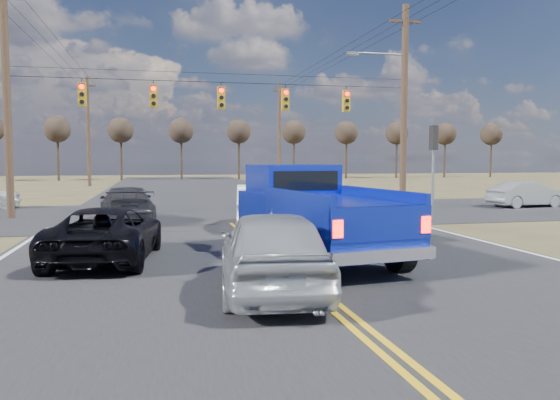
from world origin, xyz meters
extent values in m
plane|color=brown|center=(0.00, 0.00, 0.00)|extent=(160.00, 160.00, 0.00)
cube|color=#28282B|center=(0.00, 10.00, 0.00)|extent=(14.00, 120.00, 0.02)
cube|color=#28282B|center=(0.00, 18.00, 0.00)|extent=(120.00, 12.00, 0.02)
cylinder|color=#473323|center=(-9.00, 18.00, 5.00)|extent=(0.32, 0.32, 10.00)
cylinder|color=#473323|center=(9.00, 18.00, 5.00)|extent=(0.32, 0.32, 10.00)
cube|color=#473323|center=(9.00, 18.00, 9.20)|extent=(1.60, 0.12, 0.12)
cylinder|color=black|center=(0.00, 18.00, 6.00)|extent=(18.00, 0.02, 0.02)
cylinder|color=black|center=(0.00, 18.00, 6.40)|extent=(18.00, 0.02, 0.02)
cube|color=#B28C14|center=(-6.00, 18.00, 5.30)|extent=(0.34, 0.24, 1.00)
cylinder|color=#FF0C05|center=(-6.00, 17.86, 5.63)|extent=(0.20, 0.06, 0.20)
cylinder|color=black|center=(-6.00, 17.86, 5.30)|extent=(0.20, 0.06, 0.20)
cylinder|color=black|center=(-6.00, 17.86, 4.97)|extent=(0.20, 0.06, 0.20)
cube|color=black|center=(-6.00, 17.83, 5.74)|extent=(0.24, 0.14, 0.03)
cube|color=#B28C14|center=(-3.00, 18.00, 5.30)|extent=(0.34, 0.24, 1.00)
cylinder|color=#FF0C05|center=(-3.00, 17.86, 5.63)|extent=(0.20, 0.06, 0.20)
cylinder|color=black|center=(-3.00, 17.86, 5.30)|extent=(0.20, 0.06, 0.20)
cylinder|color=black|center=(-3.00, 17.86, 4.97)|extent=(0.20, 0.06, 0.20)
cube|color=black|center=(-3.00, 17.83, 5.74)|extent=(0.24, 0.14, 0.03)
cube|color=#B28C14|center=(0.00, 18.00, 5.30)|extent=(0.34, 0.24, 1.00)
cylinder|color=#FF0C05|center=(0.00, 17.86, 5.63)|extent=(0.20, 0.06, 0.20)
cylinder|color=black|center=(0.00, 17.86, 5.30)|extent=(0.20, 0.06, 0.20)
cylinder|color=black|center=(0.00, 17.86, 4.97)|extent=(0.20, 0.06, 0.20)
cube|color=black|center=(0.00, 17.83, 5.74)|extent=(0.24, 0.14, 0.03)
cube|color=#B28C14|center=(3.00, 18.00, 5.30)|extent=(0.34, 0.24, 1.00)
cylinder|color=#FF0C05|center=(3.00, 17.86, 5.63)|extent=(0.20, 0.06, 0.20)
cylinder|color=black|center=(3.00, 17.86, 5.30)|extent=(0.20, 0.06, 0.20)
cylinder|color=black|center=(3.00, 17.86, 4.97)|extent=(0.20, 0.06, 0.20)
cube|color=black|center=(3.00, 17.83, 5.74)|extent=(0.24, 0.14, 0.03)
cube|color=#B28C14|center=(6.00, 18.00, 5.30)|extent=(0.34, 0.24, 1.00)
cylinder|color=#FF0C05|center=(6.00, 17.86, 5.63)|extent=(0.20, 0.06, 0.20)
cylinder|color=black|center=(6.00, 17.86, 5.30)|extent=(0.20, 0.06, 0.20)
cylinder|color=black|center=(6.00, 17.86, 4.97)|extent=(0.20, 0.06, 0.20)
cube|color=black|center=(6.00, 17.83, 5.74)|extent=(0.24, 0.14, 0.03)
cylinder|color=slate|center=(8.20, 13.50, 1.60)|extent=(0.12, 0.12, 3.20)
cube|color=black|center=(8.20, 13.50, 3.40)|extent=(0.24, 0.34, 1.00)
cylinder|color=slate|center=(7.60, 18.00, 7.60)|extent=(2.80, 0.10, 0.10)
cube|color=slate|center=(6.30, 18.00, 7.55)|extent=(0.55, 0.22, 0.14)
cylinder|color=#473323|center=(-9.00, 46.00, 5.00)|extent=(0.32, 0.32, 10.00)
cube|color=#473323|center=(-9.00, 46.00, 9.20)|extent=(1.60, 0.12, 0.12)
cylinder|color=#473323|center=(9.00, 46.00, 5.00)|extent=(0.32, 0.32, 10.00)
cube|color=#473323|center=(9.00, 46.00, 9.20)|extent=(1.60, 0.12, 0.12)
cylinder|color=black|center=(8.30, 17.00, 9.30)|extent=(0.02, 58.00, 0.02)
cylinder|color=black|center=(9.00, 17.00, 9.30)|extent=(0.02, 58.00, 0.02)
cylinder|color=black|center=(9.70, 17.00, 9.30)|extent=(0.02, 58.00, 0.02)
cylinder|color=#33261C|center=(-14.00, 60.00, 2.75)|extent=(0.28, 0.28, 5.50)
sphere|color=#2D231C|center=(-14.00, 60.00, 5.90)|extent=(3.00, 3.00, 3.00)
cylinder|color=#33261C|center=(-7.00, 60.00, 2.75)|extent=(0.28, 0.28, 5.50)
sphere|color=#2D231C|center=(-7.00, 60.00, 5.90)|extent=(3.00, 3.00, 3.00)
cylinder|color=#33261C|center=(0.00, 60.00, 2.75)|extent=(0.28, 0.28, 5.50)
sphere|color=#2D231C|center=(0.00, 60.00, 5.90)|extent=(3.00, 3.00, 3.00)
cylinder|color=#33261C|center=(7.00, 60.00, 2.75)|extent=(0.28, 0.28, 5.50)
sphere|color=#2D231C|center=(7.00, 60.00, 5.90)|extent=(3.00, 3.00, 3.00)
cylinder|color=#33261C|center=(14.00, 60.00, 2.75)|extent=(0.28, 0.28, 5.50)
sphere|color=#2D231C|center=(14.00, 60.00, 5.90)|extent=(3.00, 3.00, 3.00)
cylinder|color=#33261C|center=(21.00, 60.00, 2.75)|extent=(0.28, 0.28, 5.50)
sphere|color=#2D231C|center=(21.00, 60.00, 5.90)|extent=(3.00, 3.00, 3.00)
cylinder|color=#33261C|center=(28.00, 60.00, 2.75)|extent=(0.28, 0.28, 5.50)
sphere|color=#2D231C|center=(28.00, 60.00, 5.90)|extent=(3.00, 3.00, 3.00)
cylinder|color=#33261C|center=(35.00, 60.00, 2.75)|extent=(0.28, 0.28, 5.50)
sphere|color=#2D231C|center=(35.00, 60.00, 5.90)|extent=(3.00, 3.00, 3.00)
cylinder|color=#33261C|center=(42.00, 60.00, 2.75)|extent=(0.28, 0.28, 5.50)
sphere|color=#2D231C|center=(42.00, 60.00, 5.90)|extent=(3.00, 3.00, 3.00)
cylinder|color=black|center=(0.22, 3.84, 0.46)|extent=(0.49, 0.96, 0.91)
cylinder|color=black|center=(2.37, 4.15, 0.46)|extent=(0.49, 0.96, 0.91)
cylinder|color=black|center=(-0.37, 7.91, 0.46)|extent=(0.49, 0.96, 0.91)
cylinder|color=black|center=(1.78, 8.22, 0.46)|extent=(0.49, 0.96, 0.91)
cube|color=#1022B0|center=(1.00, 6.03, 1.03)|extent=(3.14, 6.43, 1.14)
cube|color=#1022B0|center=(0.76, 7.66, 1.96)|extent=(2.37, 2.22, 0.82)
cube|color=black|center=(0.90, 6.73, 1.96)|extent=(1.82, 0.33, 0.51)
cube|color=#1022B0|center=(0.10, 4.69, 1.71)|extent=(0.65, 3.75, 0.23)
cube|color=#1022B0|center=(2.24, 4.99, 1.71)|extent=(0.65, 3.75, 0.23)
cube|color=#1022B0|center=(1.44, 3.00, 1.26)|extent=(2.27, 0.42, 0.68)
cube|color=silver|center=(1.45, 2.92, 0.63)|extent=(2.35, 0.54, 0.25)
cube|color=#FF0C05|center=(0.45, 2.81, 1.20)|extent=(0.21, 0.10, 0.34)
cube|color=#FF0C05|center=(2.44, 3.10, 1.20)|extent=(0.21, 0.10, 0.34)
imported|color=#A3A7AB|center=(-0.80, 2.94, 0.81)|extent=(2.46, 4.97, 1.63)
imported|color=black|center=(-4.16, 6.98, 0.68)|extent=(2.85, 5.13, 1.36)
imported|color=white|center=(0.80, 12.66, 0.80)|extent=(2.41, 5.06, 1.60)
imported|color=#2F2F33|center=(-4.11, 15.50, 0.71)|extent=(2.50, 5.10, 1.43)
imported|color=#93979B|center=(15.98, 17.88, 0.68)|extent=(1.86, 4.27, 1.37)
camera|label=1|loc=(-2.91, -7.05, 2.54)|focal=35.00mm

